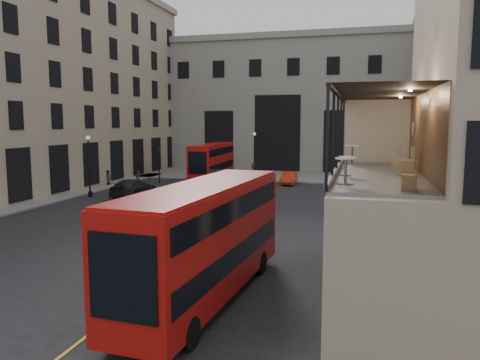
% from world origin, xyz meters
% --- Properties ---
extents(ground, '(140.00, 140.00, 0.00)m').
position_xyz_m(ground, '(0.00, 0.00, 0.00)').
color(ground, black).
rests_on(ground, ground).
extents(host_frontage, '(3.00, 11.00, 4.50)m').
position_xyz_m(host_frontage, '(6.50, 0.00, 2.25)').
color(host_frontage, tan).
rests_on(host_frontage, ground).
extents(cafe_floor, '(3.00, 10.00, 0.10)m').
position_xyz_m(cafe_floor, '(6.50, 0.00, 4.55)').
color(cafe_floor, slate).
rests_on(cafe_floor, host_frontage).
extents(building_left, '(14.60, 50.60, 22.00)m').
position_xyz_m(building_left, '(-26.96, 20.00, 11.38)').
color(building_left, tan).
rests_on(building_left, ground).
extents(gateway, '(35.00, 10.60, 18.00)m').
position_xyz_m(gateway, '(-5.00, 47.99, 9.39)').
color(gateway, gray).
rests_on(gateway, ground).
extents(pavement_far, '(40.00, 12.00, 0.12)m').
position_xyz_m(pavement_far, '(-6.00, 38.00, 0.06)').
color(pavement_far, slate).
rests_on(pavement_far, ground).
extents(traffic_light_near, '(0.16, 0.20, 3.80)m').
position_xyz_m(traffic_light_near, '(-1.00, 12.00, 2.42)').
color(traffic_light_near, black).
rests_on(traffic_light_near, ground).
extents(traffic_light_far, '(0.16, 0.20, 3.80)m').
position_xyz_m(traffic_light_far, '(-15.00, 28.00, 2.42)').
color(traffic_light_far, black).
rests_on(traffic_light_far, ground).
extents(street_lamp_a, '(0.36, 0.36, 5.33)m').
position_xyz_m(street_lamp_a, '(-17.00, 18.00, 2.39)').
color(street_lamp_a, black).
rests_on(street_lamp_a, ground).
extents(street_lamp_b, '(0.36, 0.36, 5.33)m').
position_xyz_m(street_lamp_b, '(-6.00, 34.00, 2.39)').
color(street_lamp_b, black).
rests_on(street_lamp_b, ground).
extents(bus_near, '(3.21, 10.82, 4.26)m').
position_xyz_m(bus_near, '(0.50, -1.94, 2.39)').
color(bus_near, '#B0100C').
rests_on(bus_near, ground).
extents(bus_far, '(2.66, 10.37, 4.11)m').
position_xyz_m(bus_far, '(-10.23, 31.53, 2.31)').
color(bus_far, red).
rests_on(bus_far, ground).
extents(car_a, '(2.88, 4.03, 1.28)m').
position_xyz_m(car_a, '(-4.16, 13.78, 0.64)').
color(car_a, '#A4A6AC').
rests_on(car_a, ground).
extents(car_b, '(1.45, 4.01, 1.31)m').
position_xyz_m(car_b, '(-1.51, 30.76, 0.66)').
color(car_b, '#B9290B').
rests_on(car_b, ground).
extents(car_c, '(2.53, 5.47, 1.55)m').
position_xyz_m(car_c, '(-13.39, 19.10, 0.77)').
color(car_c, black).
rests_on(car_c, ground).
extents(bicycle, '(1.76, 0.75, 0.90)m').
position_xyz_m(bicycle, '(-4.74, 10.44, 0.45)').
color(bicycle, gray).
rests_on(bicycle, ground).
extents(cyclist, '(0.46, 0.64, 1.66)m').
position_xyz_m(cyclist, '(-1.14, 8.70, 0.83)').
color(cyclist, '#C2E117').
rests_on(cyclist, ground).
extents(pedestrian_a, '(0.92, 0.79, 1.64)m').
position_xyz_m(pedestrian_a, '(-19.00, 24.42, 0.82)').
color(pedestrian_a, gray).
rests_on(pedestrian_a, ground).
extents(pedestrian_b, '(1.12, 1.25, 1.68)m').
position_xyz_m(pedestrian_b, '(-6.49, 28.43, 0.84)').
color(pedestrian_b, gray).
rests_on(pedestrian_b, ground).
extents(pedestrian_c, '(1.03, 0.71, 1.63)m').
position_xyz_m(pedestrian_c, '(1.74, 40.00, 0.81)').
color(pedestrian_c, gray).
rests_on(pedestrian_c, ground).
extents(pedestrian_d, '(0.91, 0.88, 1.57)m').
position_xyz_m(pedestrian_d, '(6.66, 36.03, 0.79)').
color(pedestrian_d, gray).
rests_on(pedestrian_d, ground).
extents(pedestrian_e, '(0.61, 0.79, 1.95)m').
position_xyz_m(pedestrian_e, '(-15.06, 23.29, 0.98)').
color(pedestrian_e, gray).
rests_on(pedestrian_e, ground).
extents(cafe_table_near, '(0.65, 0.65, 0.81)m').
position_xyz_m(cafe_table_near, '(5.44, -3.28, 5.13)').
color(cafe_table_near, white).
rests_on(cafe_table_near, cafe_floor).
extents(cafe_table_mid, '(0.54, 0.54, 0.68)m').
position_xyz_m(cafe_table_mid, '(5.37, -0.87, 5.05)').
color(cafe_table_mid, silver).
rests_on(cafe_table_mid, cafe_floor).
extents(cafe_table_far, '(0.69, 0.69, 0.86)m').
position_xyz_m(cafe_table_far, '(5.47, 3.57, 5.17)').
color(cafe_table_far, silver).
rests_on(cafe_table_far, cafe_floor).
extents(cafe_chair_a, '(0.44, 0.44, 0.80)m').
position_xyz_m(cafe_chair_a, '(7.22, -4.01, 4.84)').
color(cafe_chair_a, tan).
rests_on(cafe_chair_a, cafe_floor).
extents(cafe_chair_b, '(0.54, 0.54, 0.96)m').
position_xyz_m(cafe_chair_b, '(7.47, 0.16, 4.89)').
color(cafe_chair_b, tan).
rests_on(cafe_chair_b, cafe_floor).
extents(cafe_chair_c, '(0.47, 0.47, 0.86)m').
position_xyz_m(cafe_chair_c, '(7.49, 0.27, 4.86)').
color(cafe_chair_c, tan).
rests_on(cafe_chair_c, cafe_floor).
extents(cafe_chair_d, '(0.45, 0.45, 0.88)m').
position_xyz_m(cafe_chair_d, '(7.36, 3.33, 4.87)').
color(cafe_chair_d, tan).
rests_on(cafe_chair_d, cafe_floor).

